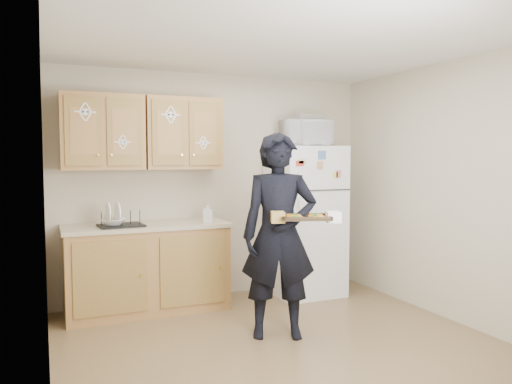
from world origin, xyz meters
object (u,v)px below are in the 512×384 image
person (279,236)px  baking_tray (306,218)px  refrigerator (305,220)px  microwave (306,133)px  dish_rack (121,218)px

person → baking_tray: (0.11, -0.28, 0.18)m
refrigerator → microwave: bearing=-115.3°
person → microwave: (0.85, 1.08, 0.95)m
refrigerator → microwave: 1.00m
baking_tray → refrigerator: bearing=82.5°
person → baking_tray: bearing=-47.8°
dish_rack → microwave: bearing=-0.2°
microwave → dish_rack: (-2.04, 0.01, -0.86)m
person → dish_rack: 1.61m
refrigerator → dish_rack: (-2.07, -0.04, 0.13)m
microwave → dish_rack: 2.22m
person → microwave: bearing=72.8°
refrigerator → baking_tray: (-0.77, -1.41, 0.22)m
baking_tray → dish_rack: baking_tray is taller
baking_tray → microwave: (0.75, 1.36, 0.77)m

